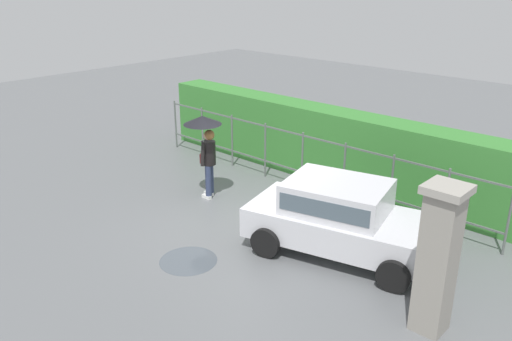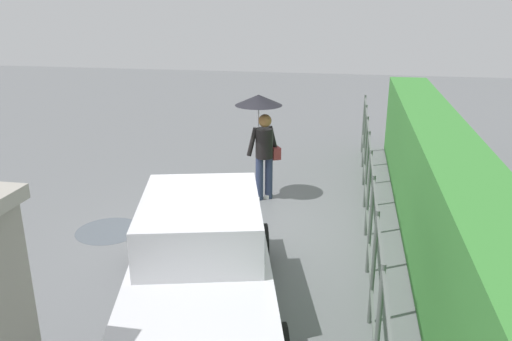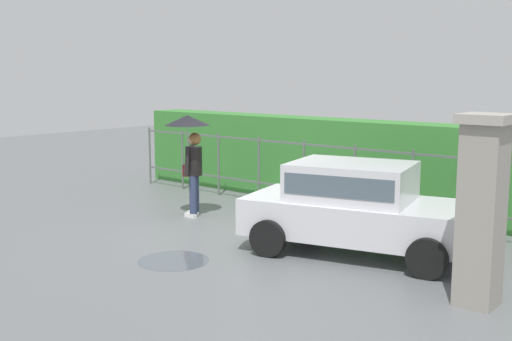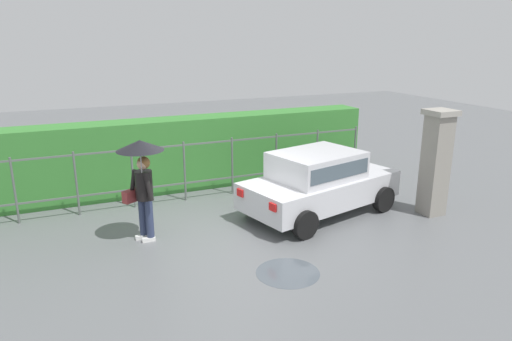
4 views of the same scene
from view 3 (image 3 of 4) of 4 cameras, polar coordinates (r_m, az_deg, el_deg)
name	(u,v)px [view 3 (image 3 of 4)]	position (r m, az deg, el deg)	size (l,w,h in m)	color
ground_plane	(239,233)	(11.49, -1.61, -5.78)	(40.00, 40.00, 0.00)	slate
car	(357,204)	(10.25, 9.19, -3.07)	(3.99, 2.55, 1.48)	silver
pedestrian	(190,144)	(12.64, -6.03, 2.45)	(0.91, 0.91, 2.08)	#2D3856
gate_pillar	(482,209)	(8.23, 19.94, -3.32)	(0.60, 0.60, 2.42)	gray
fence_section	(304,172)	(13.36, 4.38, -0.11)	(10.09, 0.05, 1.50)	#59605B
hedge_row	(331,161)	(14.20, 6.86, 0.88)	(11.04, 0.90, 1.90)	#387F33
puddle_near	(173,261)	(9.94, -7.56, -8.18)	(1.12, 1.12, 0.00)	#4C545B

